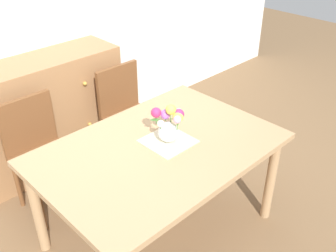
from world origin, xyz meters
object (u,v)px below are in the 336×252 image
at_px(chair_left, 38,148).
at_px(chair_right, 127,110).
at_px(dining_table, 159,157).
at_px(flower_vase, 169,124).
at_px(dresser, 44,115).

relative_size(chair_left, chair_right, 1.00).
distance_m(dining_table, chair_right, 0.98).
distance_m(chair_right, flower_vase, 1.00).
bearing_deg(dining_table, chair_right, 64.03).
bearing_deg(dresser, chair_right, -39.55).
distance_m(chair_left, dresser, 0.55).
height_order(chair_left, flower_vase, flower_vase).
relative_size(chair_left, dresser, 0.64).
bearing_deg(chair_left, chair_right, -180.00).
distance_m(chair_right, dresser, 0.72).
bearing_deg(dresser, dining_table, -84.45).
bearing_deg(flower_vase, dresser, 99.49).
bearing_deg(chair_left, dining_table, 115.97).
bearing_deg(chair_left, dresser, -122.87).
bearing_deg(dresser, chair_left, -122.87).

